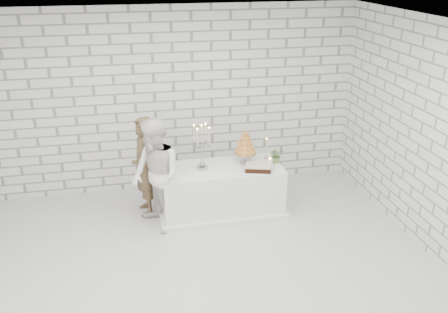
# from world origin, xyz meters

# --- Properties ---
(ground) EXTENTS (6.00, 5.00, 0.01)m
(ground) POSITION_xyz_m (0.00, 0.00, 0.00)
(ground) COLOR silver
(ground) RESTS_ON ground
(ceiling) EXTENTS (6.00, 5.00, 0.01)m
(ceiling) POSITION_xyz_m (0.00, 0.00, 3.00)
(ceiling) COLOR white
(ceiling) RESTS_ON ground
(wall_back) EXTENTS (6.00, 0.01, 3.00)m
(wall_back) POSITION_xyz_m (0.00, 2.50, 1.50)
(wall_back) COLOR white
(wall_back) RESTS_ON ground
(wall_front) EXTENTS (6.00, 0.01, 3.00)m
(wall_front) POSITION_xyz_m (0.00, -2.50, 1.50)
(wall_front) COLOR white
(wall_front) RESTS_ON ground
(wall_right) EXTENTS (0.01, 5.00, 3.00)m
(wall_right) POSITION_xyz_m (3.00, 0.00, 1.50)
(wall_right) COLOR white
(wall_right) RESTS_ON ground
(cake_table) EXTENTS (1.80, 0.80, 0.75)m
(cake_table) POSITION_xyz_m (0.55, 1.39, 0.38)
(cake_table) COLOR white
(cake_table) RESTS_ON ground
(groom) EXTENTS (0.44, 0.60, 1.53)m
(groom) POSITION_xyz_m (-0.58, 1.64, 0.76)
(groom) COLOR brown
(groom) RESTS_ON ground
(bride) EXTENTS (0.87, 0.97, 1.65)m
(bride) POSITION_xyz_m (-0.45, 1.12, 0.82)
(bride) COLOR white
(bride) RESTS_ON ground
(candelabra) EXTENTS (0.32, 0.32, 0.70)m
(candelabra) POSITION_xyz_m (0.26, 1.40, 1.10)
(candelabra) COLOR #95959E
(candelabra) RESTS_ON cake_table
(croquembouche) EXTENTS (0.38, 0.38, 0.52)m
(croquembouche) POSITION_xyz_m (0.94, 1.49, 1.01)
(croquembouche) COLOR #B36621
(croquembouche) RESTS_ON cake_table
(chocolate_cake) EXTENTS (0.44, 0.36, 0.08)m
(chocolate_cake) POSITION_xyz_m (1.06, 1.19, 0.79)
(chocolate_cake) COLOR black
(chocolate_cake) RESTS_ON cake_table
(pillar_candle) EXTENTS (0.08, 0.08, 0.12)m
(pillar_candle) POSITION_xyz_m (1.27, 1.29, 0.81)
(pillar_candle) COLOR white
(pillar_candle) RESTS_ON cake_table
(extra_taper) EXTENTS (0.06, 0.06, 0.32)m
(extra_taper) POSITION_xyz_m (1.29, 1.57, 0.91)
(extra_taper) COLOR beige
(extra_taper) RESTS_ON cake_table
(flowers) EXTENTS (0.22, 0.19, 0.24)m
(flowers) POSITION_xyz_m (1.40, 1.40, 0.87)
(flowers) COLOR #3E7835
(flowers) RESTS_ON cake_table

